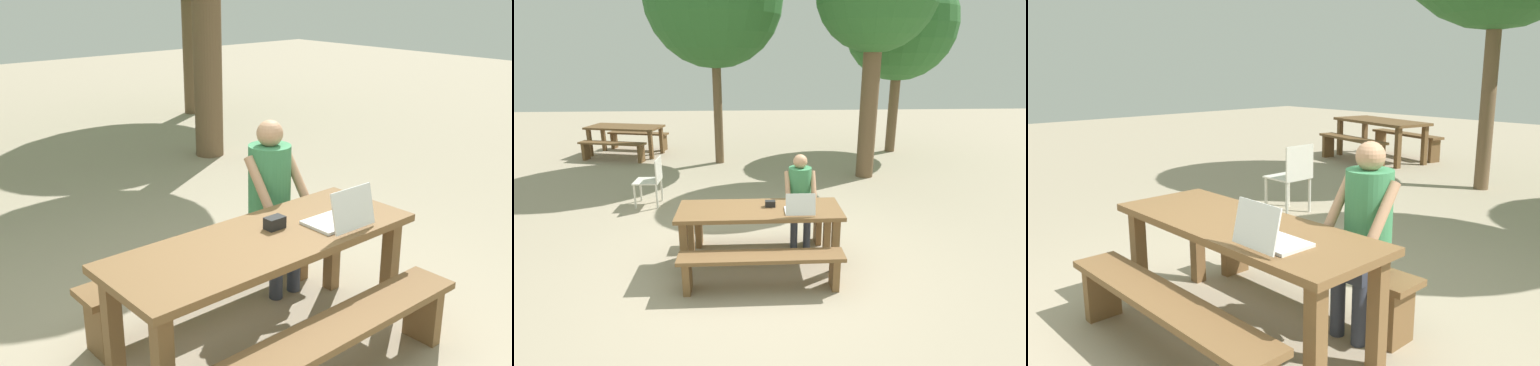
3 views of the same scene
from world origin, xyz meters
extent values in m
plane|color=tan|center=(0.00, 0.00, 0.00)|extent=(30.00, 30.00, 0.00)
cube|color=brown|center=(0.00, 0.00, 0.74)|extent=(2.02, 0.73, 0.05)
cube|color=brown|center=(0.91, -0.26, 0.36)|extent=(0.09, 0.09, 0.71)
cube|color=brown|center=(-0.91, 0.26, 0.36)|extent=(0.09, 0.09, 0.71)
cube|color=brown|center=(0.91, 0.26, 0.36)|extent=(0.09, 0.09, 0.71)
cube|color=brown|center=(0.00, -0.60, 0.41)|extent=(1.88, 0.30, 0.05)
cube|color=brown|center=(0.84, -0.60, 0.20)|extent=(0.08, 0.24, 0.39)
cube|color=brown|center=(0.00, 0.60, 0.41)|extent=(1.88, 0.30, 0.05)
cube|color=brown|center=(-0.84, 0.60, 0.20)|extent=(0.08, 0.24, 0.39)
cube|color=brown|center=(0.84, 0.60, 0.20)|extent=(0.08, 0.24, 0.39)
cube|color=white|center=(0.48, -0.12, 0.77)|extent=(0.35, 0.27, 0.02)
cube|color=white|center=(0.47, -0.28, 0.91)|extent=(0.35, 0.08, 0.25)
cube|color=#0F1933|center=(0.47, -0.27, 0.91)|extent=(0.32, 0.06, 0.23)
cube|color=black|center=(0.14, 0.06, 0.80)|extent=(0.13, 0.08, 0.08)
cylinder|color=#333847|center=(0.48, 0.42, 0.22)|extent=(0.10, 0.10, 0.44)
cylinder|color=#333847|center=(0.66, 0.42, 0.22)|extent=(0.10, 0.10, 0.44)
cube|color=#333847|center=(0.57, 0.51, 0.48)|extent=(0.28, 0.28, 0.12)
cylinder|color=#3F8C59|center=(0.57, 0.60, 0.82)|extent=(0.31, 0.31, 0.60)
cylinder|color=tan|center=(0.40, 0.50, 0.87)|extent=(0.07, 0.32, 0.41)
cylinder|color=tan|center=(0.75, 0.50, 0.87)|extent=(0.07, 0.32, 0.41)
sphere|color=tan|center=(0.57, 0.60, 1.20)|extent=(0.19, 0.19, 0.19)
cylinder|color=brown|center=(3.80, 6.25, 1.23)|extent=(0.26, 0.26, 2.46)
cylinder|color=brown|center=(2.43, 3.87, 1.54)|extent=(0.37, 0.37, 3.08)
camera|label=1|loc=(-2.24, -2.53, 2.24)|focal=42.74mm
camera|label=2|loc=(-0.13, -4.75, 2.59)|focal=28.86mm
camera|label=3|loc=(2.53, -2.04, 1.75)|focal=36.36mm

